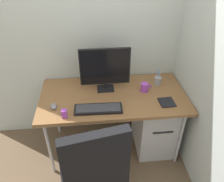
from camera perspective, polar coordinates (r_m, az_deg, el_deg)
ground_plane at (r=2.76m, az=0.29°, el=-13.48°), size 8.00×8.00×0.00m
wall_back at (r=2.33m, az=-0.67°, el=18.39°), size 2.92×0.04×2.80m
wall_side_right at (r=1.99m, az=24.08°, el=12.56°), size 0.04×2.19×2.80m
desk at (r=2.29m, az=0.35°, el=-1.82°), size 1.46×0.74×0.73m
office_chair at (r=1.83m, az=-4.67°, el=-19.43°), size 0.60×0.60×1.09m
filing_cabinet at (r=2.59m, az=10.77°, el=-8.13°), size 0.42×0.53×0.63m
monitor at (r=2.23m, az=-1.78°, el=5.82°), size 0.50×0.14×0.45m
keyboard at (r=2.07m, az=-3.48°, el=-4.51°), size 0.44×0.16×0.03m
mouse at (r=2.16m, az=-14.58°, el=-3.75°), size 0.08×0.11×0.03m
pen_holder at (r=2.45m, az=11.48°, el=2.58°), size 0.07×0.07×0.17m
notebook at (r=2.22m, az=13.70°, el=-2.79°), size 0.15×0.16×0.01m
coffee_mug at (r=2.32m, az=8.26°, el=0.96°), size 0.11×0.08×0.09m
desk_clamp_accessory at (r=2.02m, az=-11.94°, el=-5.60°), size 0.05×0.05×0.08m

